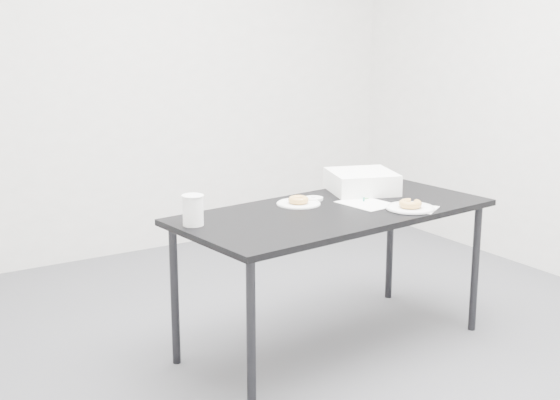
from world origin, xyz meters
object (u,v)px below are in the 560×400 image
bakery_box (362,182)px  scorecard (366,203)px  plate_near (410,208)px  table (334,220)px  donut_near (410,204)px  plate_far (298,204)px  coffee_cup (193,210)px  pen (364,198)px  donut_far (298,200)px

bakery_box → scorecard: bearing=-104.0°
scorecard → plate_near: bearing=-69.3°
bakery_box → table: bearing=-128.2°
scorecard → bakery_box: 0.28m
donut_near → plate_far: bearing=137.0°
coffee_cup → bakery_box: coffee_cup is taller
plate_near → bakery_box: (0.04, 0.44, 0.05)m
pen → donut_near: bearing=-128.9°
coffee_cup → table: bearing=-7.7°
pen → plate_far: 0.36m
pen → plate_near: same height
plate_far → coffee_cup: size_ratio=1.55×
donut_near → coffee_cup: size_ratio=0.79×
plate_far → donut_far: 0.02m
plate_near → bakery_box: bakery_box is taller
donut_near → plate_near: bearing=0.0°
donut_near → coffee_cup: (-1.04, 0.30, 0.04)m
pen → plate_far: pen is taller
plate_near → donut_far: 0.56m
plate_far → coffee_cup: coffee_cup is taller
scorecard → donut_near: (0.11, -0.21, 0.03)m
donut_near → bakery_box: bearing=85.0°
plate_near → bakery_box: bearing=85.0°
scorecard → coffee_cup: size_ratio=1.86×
plate_near → pen: bearing=101.0°
table → donut_near: bearing=-38.9°
plate_far → donut_far: size_ratio=2.13×
donut_far → pen: bearing=-14.0°
plate_near → table: bearing=146.8°
donut_near → plate_far: donut_near is taller
pen → plate_far: size_ratio=0.56×
plate_far → donut_near: bearing=-43.0°
scorecard → donut_near: 0.24m
pen → donut_near: 0.30m
table → scorecard: scorecard is taller
table → pen: size_ratio=13.43×
scorecard → pen: bearing=51.9°
plate_far → table: bearing=-61.8°
table → bakery_box: size_ratio=4.95×
plate_near → coffee_cup: (-1.04, 0.30, 0.07)m
pen → donut_far: (-0.35, 0.09, 0.02)m
donut_near → scorecard: bearing=117.7°
plate_near → plate_far: bearing=137.0°
table → coffee_cup: size_ratio=11.60×
plate_far → bakery_box: size_ratio=0.66×
table → donut_far: bearing=112.4°
plate_near → plate_far: (-0.41, 0.38, -0.00)m
plate_near → donut_near: size_ratio=2.13×
pen → donut_far: 0.36m
plate_near → donut_far: donut_far is taller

